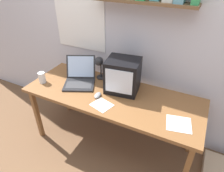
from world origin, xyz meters
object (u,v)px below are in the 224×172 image
Objects in this scene: laptop at (80,77)px; corner_desk at (112,99)px; open_notebook at (102,105)px; computer_mouse at (98,95)px; desk_lamp at (99,64)px; juice_glass at (42,78)px; crt_monitor at (123,76)px; printed_handout at (179,124)px.

corner_desk is at bearing -32.84° from laptop.
laptop is 0.50m from open_notebook.
computer_mouse reaches higher than open_notebook.
desk_lamp is 0.65m from juice_glass.
laptop reaches higher than corner_desk.
desk_lamp reaches higher than open_notebook.
corner_desk is 0.81m from juice_glass.
crt_monitor is at bearing 63.49° from corner_desk.
laptop is 0.26m from desk_lamp.
crt_monitor is 1.52× the size of printed_handout.
open_notebook is at bearing -4.83° from juice_glass.
open_notebook is at bearing -110.23° from crt_monitor.
laptop reaches higher than open_notebook.
laptop is 0.42m from juice_glass.
corner_desk is at bearing 42.01° from computer_mouse.
printed_handout is 1.08× the size of open_notebook.
crt_monitor is 1.65× the size of open_notebook.
desk_lamp reaches higher than printed_handout.
juice_glass is (-0.80, -0.14, 0.11)m from corner_desk.
juice_glass is at bearing -171.35° from crt_monitor.
crt_monitor is at bearing 157.65° from printed_handout.
juice_glass is at bearing 179.91° from printed_handout.
juice_glass is 1.08× the size of computer_mouse.
juice_glass reaches higher than corner_desk.
open_notebook is (0.42, -0.26, -0.06)m from laptop.
juice_glass is 0.51× the size of printed_handout.
desk_lamp is 1.30× the size of open_notebook.
corner_desk is at bearing -48.43° from desk_lamp.
open_notebook is (0.79, -0.07, -0.05)m from juice_glass.
laptop reaches higher than juice_glass.
computer_mouse reaches higher than corner_desk.
open_notebook reaches higher than corner_desk.
laptop is at bearing 28.14° from juice_glass.
juice_glass is 0.79m from open_notebook.
computer_mouse is at bearing -75.60° from desk_lamp.
printed_handout is at bearing -0.09° from juice_glass.
printed_handout and open_notebook have the same top height.
crt_monitor reaches higher than printed_handout.
laptop is 1.94× the size of printed_handout.
open_notebook is at bearing -57.03° from laptop.
desk_lamp is 1.02m from printed_handout.
laptop is 1.62× the size of desk_lamp.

